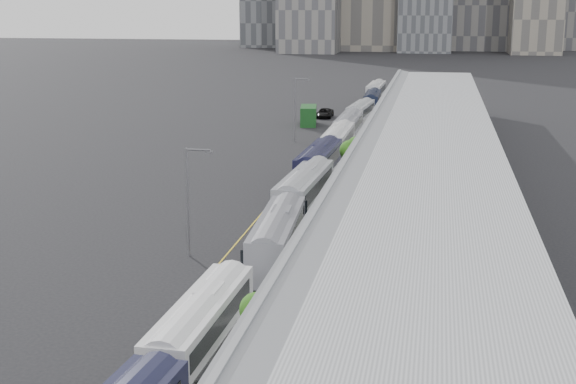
% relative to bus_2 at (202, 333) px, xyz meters
% --- Properties ---
extents(sidewalk, '(10.00, 170.00, 0.12)m').
position_rel_bus_2_xyz_m(sidewalk, '(7.12, 22.89, -1.44)').
color(sidewalk, gray).
rests_on(sidewalk, ground).
extents(lane_line, '(0.12, 160.00, 0.02)m').
position_rel_bus_2_xyz_m(lane_line, '(-3.38, 22.89, -1.49)').
color(lane_line, gold).
rests_on(lane_line, ground).
extents(depot, '(12.45, 160.40, 7.20)m').
position_rel_bus_2_xyz_m(depot, '(11.11, 22.89, 2.02)').
color(depot, gray).
rests_on(depot, ground).
extents(bus_2, '(2.76, 12.20, 3.55)m').
position_rel_bus_2_xyz_m(bus_2, '(0.00, 0.00, 0.00)').
color(bus_2, silver).
rests_on(bus_2, ground).
extents(bus_3, '(3.40, 13.18, 3.82)m').
position_rel_bus_2_xyz_m(bus_3, '(0.82, 16.25, 0.11)').
color(bus_3, gray).
rests_on(bus_3, ground).
extents(bus_4, '(3.40, 13.83, 4.01)m').
position_rel_bus_2_xyz_m(bus_4, '(0.40, 30.63, 0.20)').
color(bus_4, '#9DA0A7').
rests_on(bus_4, ground).
extents(bus_5, '(3.24, 13.75, 3.99)m').
position_rel_bus_2_xyz_m(bus_5, '(-0.15, 43.20, 0.19)').
color(bus_5, '#161732').
rests_on(bus_5, ground).
extents(bus_6, '(2.87, 12.84, 3.75)m').
position_rel_bus_2_xyz_m(bus_6, '(0.02, 58.09, 0.09)').
color(bus_6, white).
rests_on(bus_6, ground).
extents(bus_7, '(2.86, 12.86, 3.75)m').
position_rel_bus_2_xyz_m(bus_7, '(-0.04, 69.94, 0.08)').
color(bus_7, gray).
rests_on(bus_7, ground).
extents(bus_8, '(3.38, 12.26, 3.54)m').
position_rel_bus_2_xyz_m(bus_8, '(0.10, 85.57, -0.00)').
color(bus_8, '#AFB3B9').
rests_on(bus_8, ground).
extents(bus_9, '(2.73, 12.12, 3.53)m').
position_rel_bus_2_xyz_m(bus_9, '(0.66, 101.54, -0.01)').
color(bus_9, black).
rests_on(bus_9, ground).
extents(bus_10, '(2.94, 12.96, 3.77)m').
position_rel_bus_2_xyz_m(bus_10, '(0.17, 115.61, 0.09)').
color(bus_10, silver).
rests_on(bus_10, ground).
extents(tree_1, '(2.32, 2.32, 4.66)m').
position_rel_bus_2_xyz_m(tree_1, '(3.75, -0.89, 1.99)').
color(tree_1, black).
rests_on(tree_1, ground).
extents(tree_2, '(1.53, 1.53, 4.28)m').
position_rel_bus_2_xyz_m(tree_2, '(4.15, 26.13, 1.97)').
color(tree_2, black).
rests_on(tree_2, ground).
extents(tree_3, '(2.87, 2.87, 4.98)m').
position_rel_bus_2_xyz_m(tree_3, '(3.48, 44.16, 2.04)').
color(tree_3, black).
rests_on(tree_3, ground).
extents(street_lamp_near, '(2.04, 0.22, 8.18)m').
position_rel_bus_2_xyz_m(street_lamp_near, '(-5.86, 17.00, 3.27)').
color(street_lamp_near, '#59595E').
rests_on(street_lamp_near, ground).
extents(street_lamp_far, '(2.04, 0.22, 8.66)m').
position_rel_bus_2_xyz_m(street_lamp_far, '(-6.93, 68.09, 3.52)').
color(street_lamp_far, '#59595E').
rests_on(street_lamp_far, ground).
extents(shipping_container, '(3.16, 6.31, 2.92)m').
position_rel_bus_2_xyz_m(shipping_container, '(-7.73, 83.61, -0.04)').
color(shipping_container, '#133E17').
rests_on(shipping_container, ground).
extents(suv, '(2.49, 5.38, 1.49)m').
position_rel_bus_2_xyz_m(suv, '(-6.43, 92.32, -0.75)').
color(suv, black).
rests_on(suv, ground).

